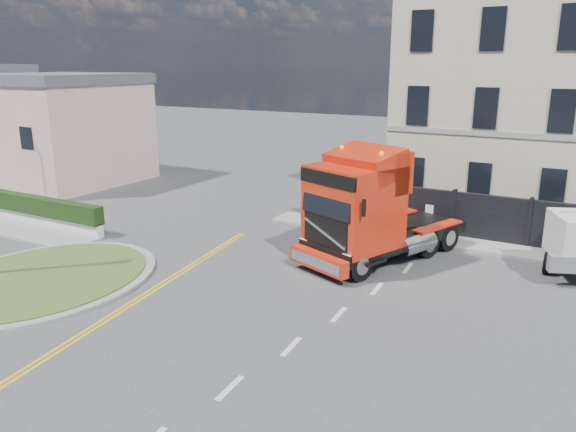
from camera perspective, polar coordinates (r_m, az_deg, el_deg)
The scene contains 10 objects.
ground at distance 18.59m, azimuth -2.69°, elevation -7.60°, with size 120.00×120.00×0.00m, color #424244.
traffic_island at distance 21.05m, azimuth -23.76°, elevation -5.91°, with size 6.80×6.80×0.17m.
hedge_wall at distance 28.06m, azimuth -24.12°, elevation 0.58°, with size 8.00×0.55×1.35m.
pavement_side at distance 27.62m, azimuth -25.77°, elevation -1.31°, with size 8.50×1.80×0.10m, color gray.
seaside_bldg_pink at distance 37.65m, azimuth -21.87°, elevation 7.79°, with size 8.00×8.00×6.00m, color beige.
seaside_bldg_cream at distance 45.28m, azimuth -26.32°, elevation 7.77°, with size 9.00×8.00×5.00m, color beige.
hoarding_fence at distance 24.43m, azimuth 22.26°, elevation -0.63°, with size 18.80×0.25×2.00m.
georgian_building at distance 31.17m, azimuth 24.03°, elevation 11.35°, with size 12.30×10.30×12.80m.
pavement_far at distance 23.90m, azimuth 20.44°, elevation -3.14°, with size 20.00×1.60×0.12m, color gray.
truck at distance 20.77m, azimuth 7.97°, elevation 0.28°, with size 4.99×7.53×4.23m.
Camera 1 is at (9.13, -14.48, 7.24)m, focal length 35.00 mm.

